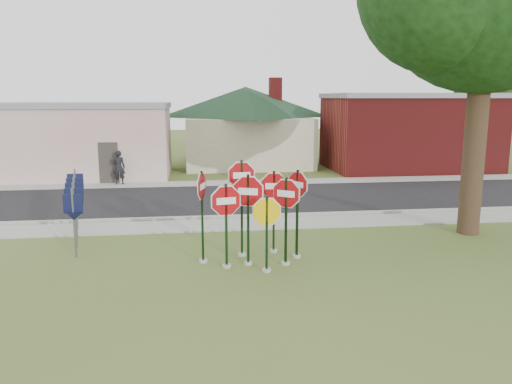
{
  "coord_description": "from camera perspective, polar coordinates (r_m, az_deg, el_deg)",
  "views": [
    {
      "loc": [
        -1.65,
        -11.7,
        4.49
      ],
      "look_at": [
        0.12,
        2.0,
        1.87
      ],
      "focal_mm": 35.0,
      "sensor_mm": 36.0,
      "label": 1
    }
  ],
  "objects": [
    {
      "name": "sidewalk_far",
      "position": [
        26.43,
        -3.66,
        1.02
      ],
      "size": [
        60.0,
        1.6,
        0.06
      ],
      "primitive_type": "cube",
      "color": "gray",
      "rests_on": "ground"
    },
    {
      "name": "route_sign_row",
      "position": [
        16.94,
        -19.99,
        -1.01
      ],
      "size": [
        1.43,
        4.63,
        2.0
      ],
      "color": "#59595E",
      "rests_on": "ground"
    },
    {
      "name": "building_stucco",
      "position": [
        30.68,
        -21.28,
        5.65
      ],
      "size": [
        12.2,
        6.2,
        4.2
      ],
      "color": "beige",
      "rests_on": "ground"
    },
    {
      "name": "curb",
      "position": [
        18.8,
        -2.11,
        -2.85
      ],
      "size": [
        60.0,
        0.2,
        0.14
      ],
      "primitive_type": "cube",
      "color": "gray",
      "rests_on": "ground"
    },
    {
      "name": "building_brick",
      "position": [
        33.2,
        17.07,
        6.68
      ],
      "size": [
        10.2,
        6.2,
        4.75
      ],
      "color": "maroon",
      "rests_on": "ground"
    },
    {
      "name": "sidewalk_near",
      "position": [
        17.84,
        -1.81,
        -3.72
      ],
      "size": [
        60.0,
        1.6,
        0.06
      ],
      "primitive_type": "cube",
      "color": "gray",
      "rests_on": "ground"
    },
    {
      "name": "pedestrian",
      "position": [
        26.72,
        -15.42,
        2.74
      ],
      "size": [
        0.67,
        0.46,
        1.77
      ],
      "primitive_type": "imported",
      "rotation": [
        0.0,
        0.0,
        3.2
      ],
      "color": "black",
      "rests_on": "sidewalk_far"
    },
    {
      "name": "stop_sign_far_right",
      "position": [
        13.97,
        4.75,
        -1.17
      ],
      "size": [
        0.58,
        0.83,
        2.62
      ],
      "color": "#99978E",
      "rests_on": "ground"
    },
    {
      "name": "stop_sign_center",
      "position": [
        13.32,
        -0.9,
        -1.59
      ],
      "size": [
        1.1,
        0.38,
        2.61
      ],
      "color": "#99978E",
      "rests_on": "ground"
    },
    {
      "name": "stop_sign_left",
      "position": [
        13.15,
        -3.43,
        -2.51
      ],
      "size": [
        1.11,
        0.25,
        2.39
      ],
      "color": "#99978E",
      "rests_on": "ground"
    },
    {
      "name": "stop_sign_back_right",
      "position": [
        14.44,
        2.05,
        -0.92
      ],
      "size": [
        1.09,
        0.24,
        2.53
      ],
      "color": "#99978E",
      "rests_on": "ground"
    },
    {
      "name": "stop_sign_far_left",
      "position": [
        13.57,
        -6.18,
        -1.4
      ],
      "size": [
        0.3,
        0.99,
        2.65
      ],
      "color": "#99978E",
      "rests_on": "ground"
    },
    {
      "name": "stop_sign_yellow",
      "position": [
        12.87,
        1.23,
        -3.81
      ],
      "size": [
        1.02,
        0.24,
        2.12
      ],
      "color": "#99978E",
      "rests_on": "ground"
    },
    {
      "name": "road",
      "position": [
        22.21,
        -2.94,
        -0.87
      ],
      "size": [
        60.0,
        7.0,
        0.04
      ],
      "primitive_type": "cube",
      "color": "black",
      "rests_on": "ground"
    },
    {
      "name": "ground",
      "position": [
        12.63,
        0.64,
        -10.05
      ],
      "size": [
        120.0,
        120.0,
        0.0
      ],
      "primitive_type": "plane",
      "color": "#425821",
      "rests_on": "ground"
    },
    {
      "name": "building_house",
      "position": [
        33.9,
        -1.17,
        9.33
      ],
      "size": [
        11.6,
        11.6,
        6.2
      ],
      "color": "beige",
      "rests_on": "ground"
    },
    {
      "name": "bg_tree_right",
      "position": [
        44.51,
        25.27,
        11.15
      ],
      "size": [
        5.6,
        5.6,
        8.4
      ],
      "color": "black",
      "rests_on": "ground"
    },
    {
      "name": "stop_sign_right",
      "position": [
        13.34,
        3.46,
        -1.93
      ],
      "size": [
        0.9,
        0.64,
        2.52
      ],
      "color": "#99978E",
      "rests_on": "ground"
    },
    {
      "name": "stop_sign_back_left",
      "position": [
        14.05,
        -1.65,
        -0.2
      ],
      "size": [
        1.06,
        0.24,
        2.88
      ],
      "color": "#99978E",
      "rests_on": "ground"
    }
  ]
}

